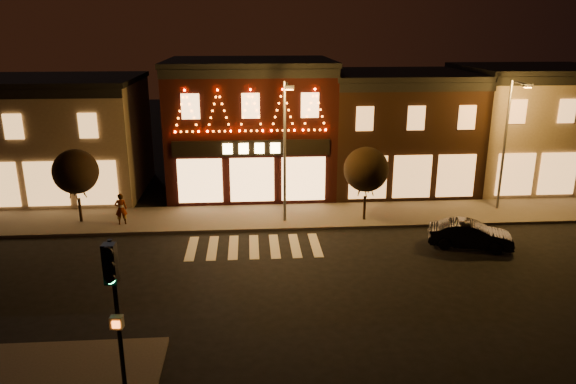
{
  "coord_description": "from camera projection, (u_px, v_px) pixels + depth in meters",
  "views": [
    {
      "loc": [
        -0.13,
        -20.33,
        10.28
      ],
      "look_at": [
        1.66,
        4.0,
        2.75
      ],
      "focal_mm": 33.67,
      "sensor_mm": 36.0,
      "label": 1
    }
  ],
  "objects": [
    {
      "name": "building_right_a",
      "position": [
        396.0,
        130.0,
        35.3
      ],
      "size": [
        9.2,
        8.28,
        7.5
      ],
      "color": "black",
      "rests_on": "ground"
    },
    {
      "name": "traffic_signal_near",
      "position": [
        114.0,
        292.0,
        14.28
      ],
      "size": [
        0.36,
        0.5,
        4.82
      ],
      "rotation": [
        0.0,
        0.0,
        -0.07
      ],
      "color": "black",
      "rests_on": "sidewalk_near"
    },
    {
      "name": "streetlamp_mid",
      "position": [
        285.0,
        142.0,
        27.85
      ],
      "size": [
        0.49,
        1.71,
        7.46
      ],
      "rotation": [
        0.0,
        0.0,
        -0.09
      ],
      "color": "#59595E",
      "rests_on": "sidewalk_far"
    },
    {
      "name": "tree_right",
      "position": [
        366.0,
        169.0,
        28.7
      ],
      "size": [
        2.4,
        2.4,
        4.02
      ],
      "rotation": [
        0.0,
        0.0,
        -0.09
      ],
      "color": "black",
      "rests_on": "sidewalk_far"
    },
    {
      "name": "building_pulp",
      "position": [
        251.0,
        126.0,
        34.5
      ],
      "size": [
        10.2,
        8.34,
        8.3
      ],
      "color": "black",
      "rests_on": "ground"
    },
    {
      "name": "building_right_b",
      "position": [
        529.0,
        126.0,
        35.89
      ],
      "size": [
        9.2,
        8.28,
        7.8
      ],
      "color": "#7E6D59",
      "rests_on": "ground"
    },
    {
      "name": "tree_left",
      "position": [
        76.0,
        172.0,
        28.41
      ],
      "size": [
        2.37,
        2.37,
        3.97
      ],
      "rotation": [
        0.0,
        0.0,
        0.1
      ],
      "color": "black",
      "rests_on": "sidewalk_far"
    },
    {
      "name": "building_left",
      "position": [
        43.0,
        136.0,
        33.76
      ],
      "size": [
        12.2,
        8.28,
        7.3
      ],
      "color": "#7E6D59",
      "rests_on": "ground"
    },
    {
      "name": "streetlamp_right",
      "position": [
        508.0,
        136.0,
        29.86
      ],
      "size": [
        0.48,
        1.68,
        7.32
      ],
      "rotation": [
        0.0,
        0.0,
        -0.09
      ],
      "color": "#59595E",
      "rests_on": "sidewalk_far"
    },
    {
      "name": "ground",
      "position": [
        255.0,
        284.0,
        22.41
      ],
      "size": [
        120.0,
        120.0,
        0.0
      ],
      "primitive_type": "plane",
      "color": "black",
      "rests_on": "ground"
    },
    {
      "name": "dark_sedan",
      "position": [
        470.0,
        235.0,
        25.98
      ],
      "size": [
        4.16,
        2.45,
        1.29
      ],
      "primitive_type": "imported",
      "rotation": [
        0.0,
        0.0,
        1.28
      ],
      "color": "black",
      "rests_on": "ground"
    },
    {
      "name": "sidewalk_far",
      "position": [
        289.0,
        217.0,
        30.16
      ],
      "size": [
        44.0,
        4.0,
        0.15
      ],
      "primitive_type": "cube",
      "color": "#47423D",
      "rests_on": "ground"
    },
    {
      "name": "pedestrian",
      "position": [
        121.0,
        209.0,
        28.57
      ],
      "size": [
        0.69,
        0.53,
        1.7
      ],
      "primitive_type": "imported",
      "rotation": [
        0.0,
        0.0,
        3.35
      ],
      "color": "gray",
      "rests_on": "sidewalk_far"
    }
  ]
}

